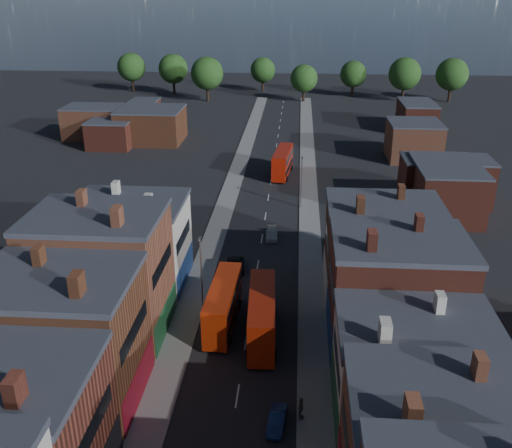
% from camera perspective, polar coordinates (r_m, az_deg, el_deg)
% --- Properties ---
extents(pavement_west, '(3.00, 200.00, 0.12)m').
position_cam_1_polar(pavement_west, '(79.71, -3.98, -0.69)').
color(pavement_west, gray).
rests_on(pavement_west, ground).
extents(pavement_east, '(3.00, 200.00, 0.12)m').
position_cam_1_polar(pavement_east, '(78.98, 5.41, -0.97)').
color(pavement_east, gray).
rests_on(pavement_east, ground).
extents(lamp_post_2, '(0.25, 0.70, 8.12)m').
position_cam_1_polar(lamp_post_2, '(59.70, -5.51, -4.36)').
color(lamp_post_2, slate).
rests_on(lamp_post_2, ground).
extents(lamp_post_3, '(0.25, 0.70, 8.12)m').
position_cam_1_polar(lamp_post_3, '(86.61, 4.57, 4.56)').
color(lamp_post_3, slate).
rests_on(lamp_post_3, ground).
extents(bus_0, '(2.93, 10.47, 4.49)m').
position_cam_1_polar(bus_0, '(57.60, -3.32, -7.98)').
color(bus_0, red).
rests_on(bus_0, ground).
extents(bus_1, '(3.14, 10.99, 4.70)m').
position_cam_1_polar(bus_1, '(55.50, 0.60, -9.11)').
color(bus_1, '#AC2009').
rests_on(bus_1, ground).
extents(bus_2, '(3.55, 10.91, 4.63)m').
position_cam_1_polar(bus_2, '(102.37, 2.68, 6.23)').
color(bus_2, '#A11607').
rests_on(bus_2, ground).
extents(car_1, '(1.60, 3.73, 1.19)m').
position_cam_1_polar(car_1, '(47.02, 2.11, -19.00)').
color(car_1, navy).
rests_on(car_1, ground).
extents(car_2, '(2.46, 4.66, 1.25)m').
position_cam_1_polar(car_2, '(68.84, -2.09, -4.15)').
color(car_2, black).
rests_on(car_2, ground).
extents(car_3, '(1.75, 4.03, 1.15)m').
position_cam_1_polar(car_3, '(77.31, 1.58, -1.00)').
color(car_3, silver).
rests_on(car_3, ground).
extents(ped_3, '(0.78, 1.24, 1.97)m').
position_cam_1_polar(ped_3, '(47.37, 4.50, -17.87)').
color(ped_3, '#5E5951').
rests_on(ped_3, pavement_east).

